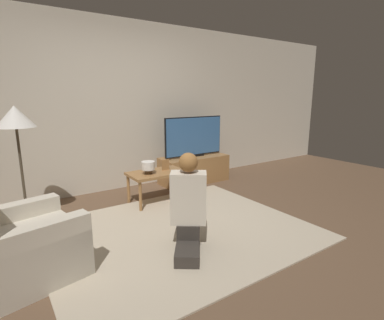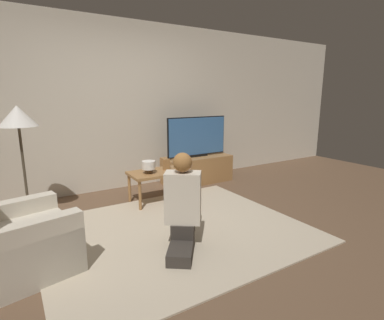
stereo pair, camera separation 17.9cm
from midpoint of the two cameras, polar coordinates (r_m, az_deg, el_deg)
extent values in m
plane|color=brown|center=(3.39, -4.08, -13.56)|extent=(10.00, 10.00, 0.00)
cube|color=beige|center=(4.83, -16.08, 9.72)|extent=(10.00, 0.06, 2.60)
cube|color=#BCAD93|center=(3.39, -4.08, -13.43)|extent=(2.75, 2.25, 0.02)
cube|color=olive|center=(5.16, -0.62, -1.76)|extent=(1.17, 0.49, 0.45)
cube|color=black|center=(5.10, -0.63, 0.91)|extent=(0.38, 0.08, 0.04)
cube|color=black|center=(5.05, -0.68, 4.58)|extent=(1.11, 0.03, 0.65)
cube|color=#38669E|center=(5.05, -0.63, 4.57)|extent=(1.08, 0.04, 0.62)
cube|color=olive|center=(4.17, -7.90, -2.49)|extent=(0.78, 0.47, 0.04)
cylinder|color=olive|center=(3.92, -11.10, -6.92)|extent=(0.04, 0.04, 0.40)
cylinder|color=olive|center=(4.22, -2.37, -5.29)|extent=(0.04, 0.04, 0.40)
cylinder|color=olive|center=(4.27, -13.20, -5.42)|extent=(0.04, 0.04, 0.40)
cylinder|color=olive|center=(4.55, -4.99, -4.04)|extent=(0.04, 0.04, 0.40)
cylinder|color=#4C4233|center=(4.14, -29.88, -10.12)|extent=(0.28, 0.28, 0.03)
cylinder|color=#4C4233|center=(3.95, -30.90, -1.13)|extent=(0.03, 0.03, 1.30)
cone|color=silver|center=(3.88, -31.83, 7.05)|extent=(0.42, 0.42, 0.24)
cube|color=beige|center=(2.94, -30.95, -15.26)|extent=(0.96, 0.90, 0.41)
cube|color=beige|center=(2.64, -29.32, -16.47)|extent=(0.84, 0.31, 0.55)
cube|color=beige|center=(3.18, -32.57, -11.98)|extent=(0.84, 0.31, 0.55)
cube|color=#332D28|center=(2.91, -2.66, -16.68)|extent=(0.45, 0.51, 0.11)
cube|color=#332D28|center=(3.01, -2.41, -12.89)|extent=(0.32, 0.32, 0.14)
cube|color=beige|center=(2.89, -2.47, -7.17)|extent=(0.39, 0.36, 0.50)
sphere|color=tan|center=(2.80, -2.53, -0.63)|extent=(0.18, 0.18, 0.18)
sphere|color=#9E6B38|center=(2.78, -2.56, -0.46)|extent=(0.18, 0.18, 0.18)
cube|color=black|center=(3.24, -2.00, -4.57)|extent=(0.13, 0.11, 0.04)
cylinder|color=beige|center=(3.12, -0.26, -5.23)|extent=(0.23, 0.28, 0.07)
cylinder|color=beige|center=(3.13, -4.01, -5.18)|extent=(0.23, 0.28, 0.07)
cube|color=olive|center=(4.24, -6.30, -0.91)|extent=(0.11, 0.01, 0.15)
cylinder|color=#4C3823|center=(4.07, -9.56, -2.21)|extent=(0.10, 0.10, 0.06)
cylinder|color=silver|center=(4.05, -9.61, -1.05)|extent=(0.18, 0.18, 0.11)
camera|label=1|loc=(0.09, -91.30, -0.28)|focal=28.00mm
camera|label=2|loc=(0.09, 88.70, 0.28)|focal=28.00mm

